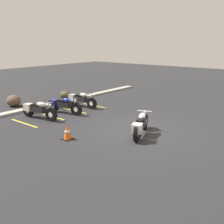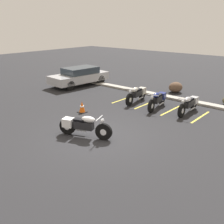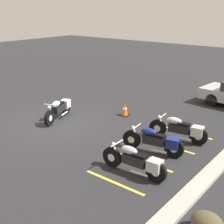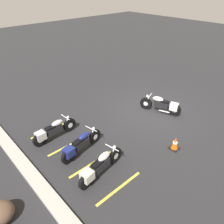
# 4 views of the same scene
# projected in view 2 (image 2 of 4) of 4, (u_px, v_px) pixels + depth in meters

# --- Properties ---
(ground) EXTENTS (60.00, 60.00, 0.00)m
(ground) POSITION_uv_depth(u_px,v_px,m) (98.00, 137.00, 10.46)
(ground) COLOR #262628
(motorcycle_white_featured) EXTENTS (2.17, 1.02, 0.89)m
(motorcycle_white_featured) POSITION_uv_depth(u_px,v_px,m) (82.00, 125.00, 10.36)
(motorcycle_white_featured) COLOR black
(motorcycle_white_featured) RESTS_ON ground
(parked_bike_0) EXTENTS (0.73, 2.27, 0.90)m
(parked_bike_0) POSITION_uv_depth(u_px,v_px,m) (137.00, 94.00, 14.96)
(parked_bike_0) COLOR black
(parked_bike_0) RESTS_ON ground
(parked_bike_1) EXTENTS (0.76, 2.22, 0.88)m
(parked_bike_1) POSITION_uv_depth(u_px,v_px,m) (158.00, 99.00, 13.91)
(parked_bike_1) COLOR black
(parked_bike_1) RESTS_ON ground
(parked_bike_2) EXTENTS (0.63, 2.23, 0.88)m
(parked_bike_2) POSITION_uv_depth(u_px,v_px,m) (189.00, 104.00, 13.15)
(parked_bike_2) COLOR black
(parked_bike_2) RESTS_ON ground
(car_silver) EXTENTS (2.16, 4.44, 1.29)m
(car_silver) POSITION_uv_depth(u_px,v_px,m) (79.00, 76.00, 18.86)
(car_silver) COLOR black
(car_silver) RESTS_ON ground
(concrete_curb) EXTENTS (18.00, 0.50, 0.12)m
(concrete_curb) POSITION_uv_depth(u_px,v_px,m) (178.00, 99.00, 15.44)
(concrete_curb) COLOR #A8A399
(concrete_curb) RESTS_ON ground
(landscape_rock_1) EXTENTS (0.98, 1.06, 0.68)m
(landscape_rock_1) POSITION_uv_depth(u_px,v_px,m) (176.00, 87.00, 17.01)
(landscape_rock_1) COLOR brown
(landscape_rock_1) RESTS_ON ground
(traffic_cone) EXTENTS (0.40, 0.40, 0.59)m
(traffic_cone) POSITION_uv_depth(u_px,v_px,m) (82.00, 107.00, 13.23)
(traffic_cone) COLOR black
(traffic_cone) RESTS_ON ground
(stall_line_0) EXTENTS (0.10, 2.10, 0.00)m
(stall_line_0) POSITION_uv_depth(u_px,v_px,m) (123.00, 99.00, 15.57)
(stall_line_0) COLOR gold
(stall_line_0) RESTS_ON ground
(stall_line_1) EXTENTS (0.10, 2.10, 0.00)m
(stall_line_1) POSITION_uv_depth(u_px,v_px,m) (145.00, 104.00, 14.60)
(stall_line_1) COLOR gold
(stall_line_1) RESTS_ON ground
(stall_line_2) EXTENTS (0.10, 2.10, 0.00)m
(stall_line_2) POSITION_uv_depth(u_px,v_px,m) (171.00, 110.00, 13.63)
(stall_line_2) COLOR gold
(stall_line_2) RESTS_ON ground
(stall_line_3) EXTENTS (0.10, 2.10, 0.00)m
(stall_line_3) POSITION_uv_depth(u_px,v_px,m) (200.00, 117.00, 12.66)
(stall_line_3) COLOR gold
(stall_line_3) RESTS_ON ground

